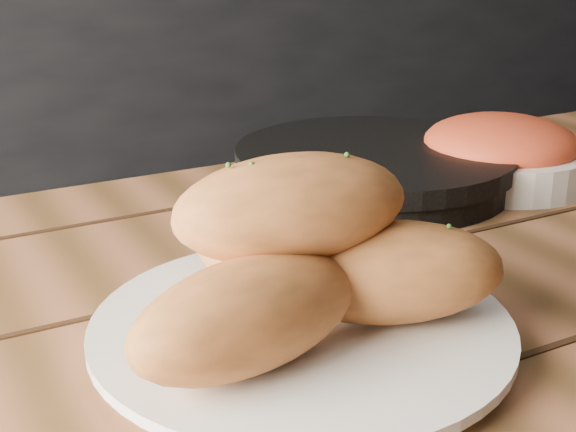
% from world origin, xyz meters
% --- Properties ---
extents(counter, '(2.80, 0.60, 0.90)m').
position_xyz_m(counter, '(0.00, 1.70, 0.45)').
color(counter, black).
rests_on(counter, ground).
extents(table, '(1.52, 0.86, 0.75)m').
position_xyz_m(table, '(-0.54, 0.03, 0.65)').
color(table, brown).
rests_on(table, ground).
extents(plate, '(0.30, 0.30, 0.02)m').
position_xyz_m(plate, '(-0.71, 0.02, 0.76)').
color(plate, white).
rests_on(plate, table).
extents(bread_rolls, '(0.29, 0.23, 0.12)m').
position_xyz_m(bread_rolls, '(-0.71, 0.02, 0.82)').
color(bread_rolls, '#CC7138').
rests_on(bread_rolls, plate).
extents(skillet, '(0.45, 0.31, 0.05)m').
position_xyz_m(skillet, '(-0.45, 0.30, 0.77)').
color(skillet, black).
rests_on(skillet, table).
extents(bowl, '(0.21, 0.21, 0.08)m').
position_xyz_m(bowl, '(-0.32, 0.25, 0.78)').
color(bowl, white).
rests_on(bowl, table).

